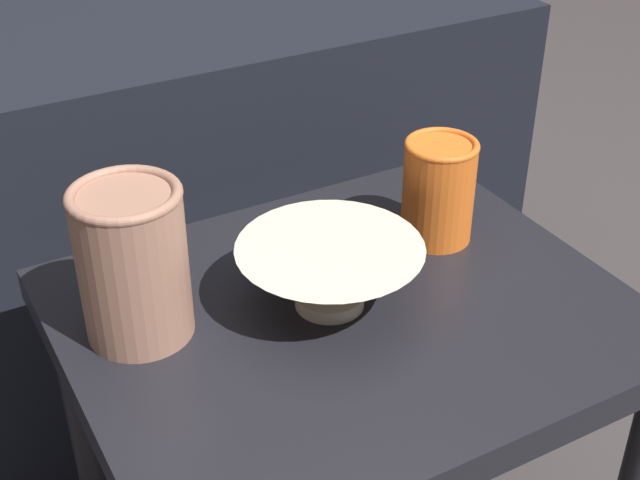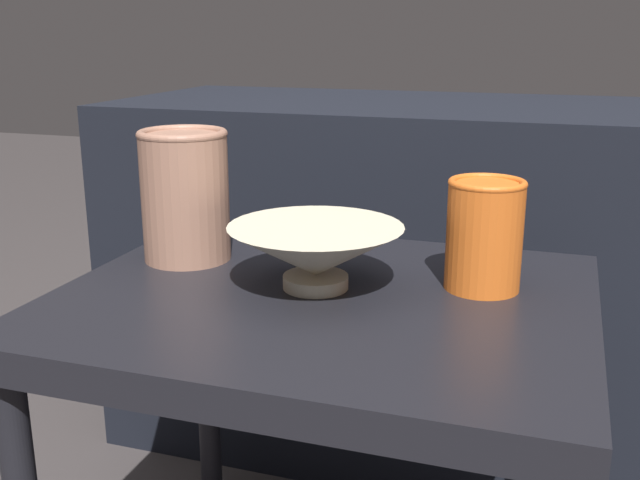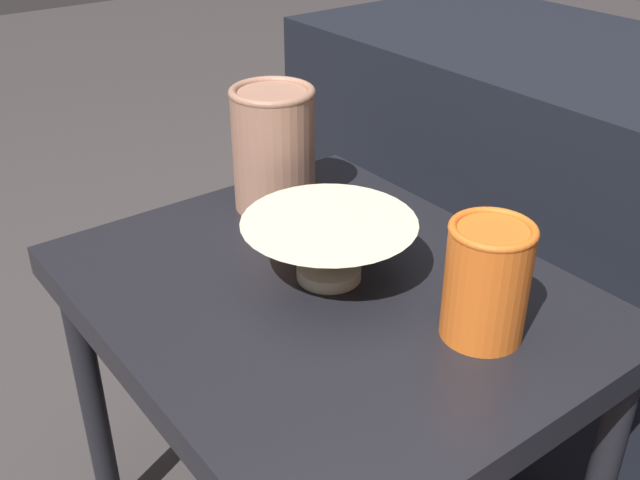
% 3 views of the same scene
% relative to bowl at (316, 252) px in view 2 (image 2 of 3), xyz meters
% --- Properties ---
extents(table, '(0.62, 0.51, 0.50)m').
position_rel_bowl_xyz_m(table, '(0.01, -0.01, -0.10)').
color(table, black).
rests_on(table, ground_plane).
extents(couch_backdrop, '(1.13, 0.50, 0.67)m').
position_rel_bowl_xyz_m(couch_backdrop, '(0.01, 0.57, -0.21)').
color(couch_backdrop, black).
rests_on(couch_backdrop, ground_plane).
extents(bowl, '(0.21, 0.21, 0.08)m').
position_rel_bowl_xyz_m(bowl, '(0.00, 0.00, 0.00)').
color(bowl, beige).
rests_on(bowl, table).
extents(vase_textured_left, '(0.12, 0.12, 0.17)m').
position_rel_bowl_xyz_m(vase_textured_left, '(-0.20, 0.06, 0.05)').
color(vase_textured_left, '#996B56').
rests_on(vase_textured_left, table).
extents(vase_colorful_right, '(0.09, 0.09, 0.13)m').
position_rel_bowl_xyz_m(vase_colorful_right, '(0.19, 0.06, 0.02)').
color(vase_colorful_right, orange).
rests_on(vase_colorful_right, table).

